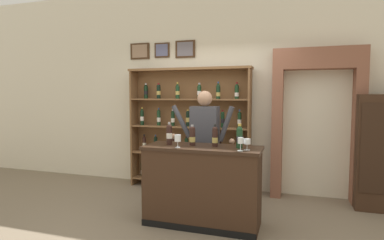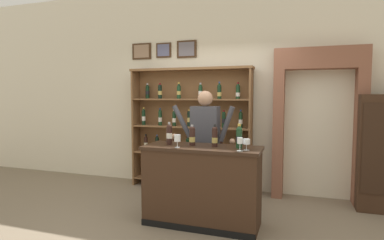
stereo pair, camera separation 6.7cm
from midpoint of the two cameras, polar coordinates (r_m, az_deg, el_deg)
name	(u,v)px [view 2 (the right image)]	position (r m, az deg, el deg)	size (l,w,h in m)	color
ground_plane	(189,223)	(4.28, -0.16, -17.98)	(14.00, 14.00, 0.02)	#7A6B56
back_wall	(221,87)	(5.59, 5.56, 5.95)	(12.00, 0.19, 3.54)	beige
wine_shelf	(191,126)	(5.49, 0.08, -1.17)	(2.15, 0.31, 2.08)	brown
archway_doorway	(318,114)	(5.32, 22.03, 1.01)	(1.33, 0.45, 2.34)	brown
tasting_counter	(202,186)	(4.06, 2.29, -11.68)	(1.46, 0.57, 0.99)	#382316
shopkeeper	(205,136)	(4.54, 2.77, -2.93)	(0.95, 0.22, 1.69)	#2D3347
tasting_bottle_bianco	(169,134)	(4.08, -3.63, -2.50)	(0.07, 0.07, 0.29)	black
tasting_bottle_riserva	(192,136)	(4.01, 0.50, -2.83)	(0.08, 0.08, 0.26)	black
tasting_bottle_prosecco	(215,136)	(3.94, 4.59, -2.94)	(0.07, 0.07, 0.27)	black
tasting_bottle_brunello	(239,137)	(3.84, 8.95, -2.97)	(0.08, 0.08, 0.29)	#19381E
wine_glass_right	(240,141)	(3.65, 9.12, -3.83)	(0.07, 0.07, 0.15)	silver
wine_glass_spare	(177,138)	(3.84, -2.15, -3.33)	(0.08, 0.08, 0.16)	silver
wine_glass_center	(247,142)	(3.71, 10.27, -3.96)	(0.08, 0.08, 0.13)	silver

